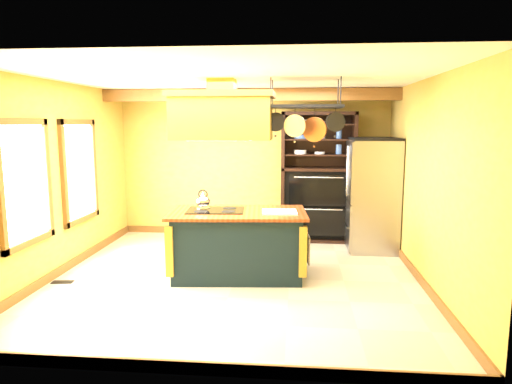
% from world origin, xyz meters
% --- Properties ---
extents(floor, '(5.00, 5.00, 0.00)m').
position_xyz_m(floor, '(0.00, 0.00, 0.00)').
color(floor, beige).
rests_on(floor, ground).
extents(ceiling, '(5.00, 5.00, 0.00)m').
position_xyz_m(ceiling, '(0.00, 0.00, 2.70)').
color(ceiling, white).
rests_on(ceiling, wall_back).
extents(wall_back, '(5.00, 0.02, 2.70)m').
position_xyz_m(wall_back, '(0.00, 2.50, 1.35)').
color(wall_back, gold).
rests_on(wall_back, floor).
extents(wall_front, '(5.00, 0.02, 2.70)m').
position_xyz_m(wall_front, '(0.00, -2.50, 1.35)').
color(wall_front, gold).
rests_on(wall_front, floor).
extents(wall_left, '(0.02, 5.00, 2.70)m').
position_xyz_m(wall_left, '(-2.50, 0.00, 1.35)').
color(wall_left, gold).
rests_on(wall_left, floor).
extents(wall_right, '(0.02, 5.00, 2.70)m').
position_xyz_m(wall_right, '(2.50, 0.00, 1.35)').
color(wall_right, gold).
rests_on(wall_right, floor).
extents(ceiling_beam, '(5.00, 0.15, 0.20)m').
position_xyz_m(ceiling_beam, '(0.00, 1.70, 2.59)').
color(ceiling_beam, brown).
rests_on(ceiling_beam, ceiling).
extents(window_near, '(0.06, 1.06, 1.56)m').
position_xyz_m(window_near, '(-2.47, -0.80, 1.40)').
color(window_near, brown).
rests_on(window_near, wall_left).
extents(window_far, '(0.06, 1.06, 1.56)m').
position_xyz_m(window_far, '(-2.47, 0.60, 1.40)').
color(window_far, brown).
rests_on(window_far, wall_left).
extents(kitchen_island, '(1.95, 1.19, 1.11)m').
position_xyz_m(kitchen_island, '(0.02, 0.08, 0.47)').
color(kitchen_island, black).
rests_on(kitchen_island, floor).
extents(range_hood, '(1.39, 0.79, 0.80)m').
position_xyz_m(range_hood, '(-0.18, 0.08, 2.24)').
color(range_hood, '#AD8B2B').
rests_on(range_hood, ceiling).
extents(pot_rack, '(1.04, 0.49, 0.83)m').
position_xyz_m(pot_rack, '(0.92, 0.08, 2.25)').
color(pot_rack, black).
rests_on(pot_rack, ceiling).
extents(refrigerator, '(0.80, 0.94, 1.85)m').
position_xyz_m(refrigerator, '(2.08, 1.68, 0.90)').
color(refrigerator, '#9799A0').
rests_on(refrigerator, floor).
extents(hutch, '(1.31, 0.60, 2.32)m').
position_xyz_m(hutch, '(1.20, 2.25, 0.90)').
color(hutch, black).
rests_on(hutch, floor).
extents(floor_register, '(0.29, 0.15, 0.01)m').
position_xyz_m(floor_register, '(-2.30, -0.41, 0.01)').
color(floor_register, black).
rests_on(floor_register, floor).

